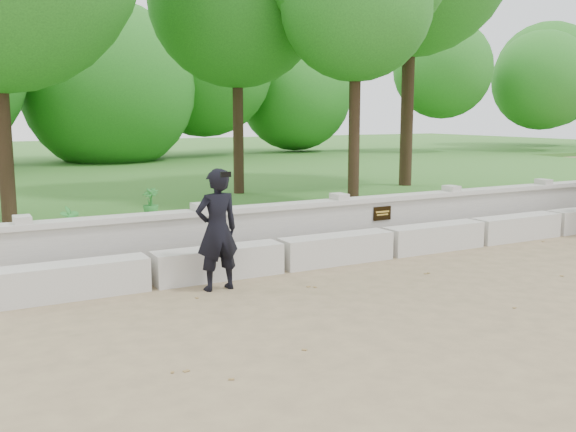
# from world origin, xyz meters

# --- Properties ---
(ground) EXTENTS (80.00, 80.00, 0.00)m
(ground) POSITION_xyz_m (0.00, 0.00, 0.00)
(ground) COLOR #96815C
(ground) RESTS_ON ground
(lawn) EXTENTS (40.00, 22.00, 0.25)m
(lawn) POSITION_xyz_m (0.00, 14.00, 0.12)
(lawn) COLOR #417128
(lawn) RESTS_ON ground
(concrete_bench) EXTENTS (11.90, 0.45, 0.45)m
(concrete_bench) POSITION_xyz_m (0.00, 1.90, 0.22)
(concrete_bench) COLOR beige
(concrete_bench) RESTS_ON ground
(parapet_wall) EXTENTS (12.50, 0.35, 0.90)m
(parapet_wall) POSITION_xyz_m (0.00, 2.60, 0.46)
(parapet_wall) COLOR #BAB7AF
(parapet_wall) RESTS_ON ground
(man_main) EXTENTS (0.61, 0.55, 1.63)m
(man_main) POSITION_xyz_m (-3.24, 1.35, 0.82)
(man_main) COLOR black
(man_main) RESTS_ON ground
(shrub_a) EXTENTS (0.43, 0.39, 0.67)m
(shrub_a) POSITION_xyz_m (-4.69, 3.76, 0.59)
(shrub_a) COLOR #2C8232
(shrub_a) RESTS_ON lawn
(shrub_b) EXTENTS (0.32, 0.35, 0.53)m
(shrub_b) POSITION_xyz_m (2.74, 3.45, 0.51)
(shrub_b) COLOR #2C8232
(shrub_b) RESTS_ON lawn
(shrub_c) EXTENTS (0.63, 0.60, 0.57)m
(shrub_c) POSITION_xyz_m (5.51, 3.30, 0.53)
(shrub_c) COLOR #2C8232
(shrub_c) RESTS_ON lawn
(shrub_d) EXTENTS (0.44, 0.43, 0.59)m
(shrub_d) POSITION_xyz_m (-2.69, 6.27, 0.54)
(shrub_d) COLOR #2C8232
(shrub_d) RESTS_ON lawn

